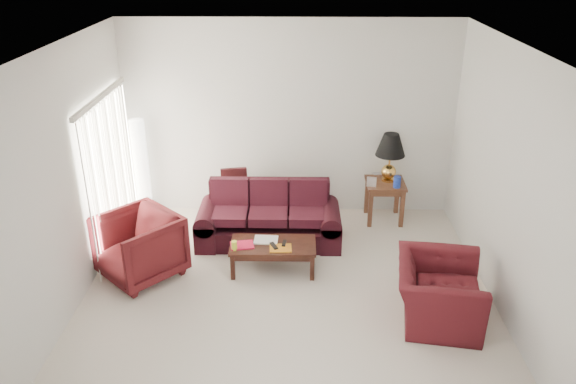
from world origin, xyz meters
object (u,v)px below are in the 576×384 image
(armchair_left, at_px, (139,246))
(armchair_right, at_px, (438,292))
(end_table, at_px, (384,201))
(floor_lamp, at_px, (141,169))
(sofa, at_px, (269,215))
(coffee_table, at_px, (273,257))

(armchair_left, bearing_deg, armchair_right, 30.39)
(end_table, distance_m, floor_lamp, 3.75)
(sofa, xyz_separation_m, end_table, (1.75, 0.72, -0.10))
(armchair_right, bearing_deg, sofa, 58.06)
(sofa, height_order, end_table, sofa)
(coffee_table, bearing_deg, end_table, 33.73)
(sofa, distance_m, coffee_table, 0.80)
(end_table, relative_size, floor_lamp, 0.40)
(armchair_right, relative_size, coffee_table, 0.97)
(coffee_table, bearing_deg, armchair_left, 177.26)
(armchair_left, distance_m, armchair_right, 3.73)
(sofa, bearing_deg, armchair_right, -35.98)
(end_table, distance_m, coffee_table, 2.23)
(armchair_left, relative_size, armchair_right, 0.88)
(armchair_left, bearing_deg, sofa, 73.16)
(sofa, height_order, floor_lamp, floor_lamp)
(floor_lamp, xyz_separation_m, coffee_table, (2.07, -1.53, -0.61))
(sofa, bearing_deg, armchair_left, -144.96)
(armchair_left, height_order, armchair_right, armchair_left)
(sofa, bearing_deg, coffee_table, -77.93)
(end_table, distance_m, armchair_left, 3.75)
(end_table, bearing_deg, armchair_left, -153.91)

